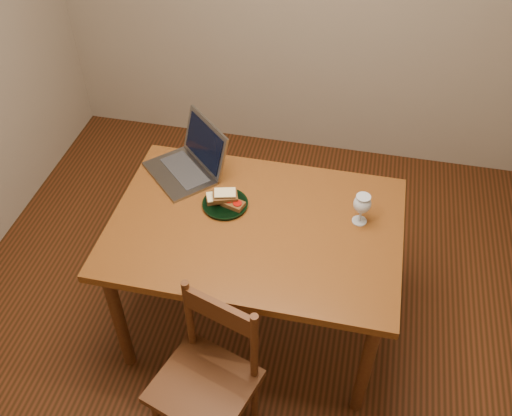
% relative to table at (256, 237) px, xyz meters
% --- Properties ---
extents(floor, '(3.20, 3.20, 0.02)m').
position_rel_table_xyz_m(floor, '(-0.05, -0.01, -0.66)').
color(floor, black).
rests_on(floor, ground).
extents(table, '(1.30, 0.90, 0.74)m').
position_rel_table_xyz_m(table, '(0.00, 0.00, 0.00)').
color(table, '#431F0B').
rests_on(table, floor).
extents(chair, '(0.48, 0.47, 0.41)m').
position_rel_table_xyz_m(chair, '(-0.07, -0.61, -0.21)').
color(chair, '#3F1A0D').
rests_on(chair, floor).
extents(plate, '(0.21, 0.21, 0.02)m').
position_rel_table_xyz_m(plate, '(-0.16, 0.09, 0.09)').
color(plate, black).
rests_on(plate, table).
extents(sandwich_cheese, '(0.12, 0.10, 0.03)m').
position_rel_table_xyz_m(sandwich_cheese, '(-0.20, 0.10, 0.12)').
color(sandwich_cheese, '#381E0C').
rests_on(sandwich_cheese, plate).
extents(sandwich_tomato, '(0.12, 0.09, 0.03)m').
position_rel_table_xyz_m(sandwich_tomato, '(-0.12, 0.08, 0.12)').
color(sandwich_tomato, '#381E0C').
rests_on(sandwich_tomato, plate).
extents(sandwich_top, '(0.13, 0.10, 0.03)m').
position_rel_table_xyz_m(sandwich_top, '(-0.16, 0.09, 0.15)').
color(sandwich_top, '#381E0C').
rests_on(sandwich_top, plate).
extents(milk_glass, '(0.08, 0.08, 0.15)m').
position_rel_table_xyz_m(milk_glass, '(0.45, 0.12, 0.16)').
color(milk_glass, white).
rests_on(milk_glass, table).
extents(laptop, '(0.46, 0.46, 0.25)m').
position_rel_table_xyz_m(laptop, '(-0.39, 0.30, 0.15)').
color(laptop, slate).
rests_on(laptop, table).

